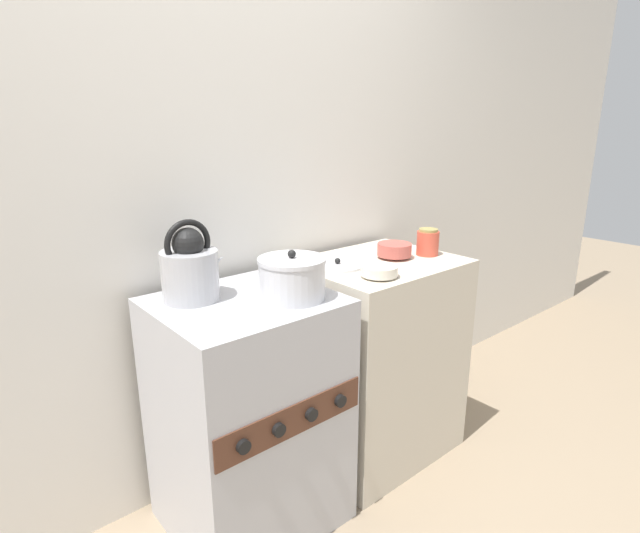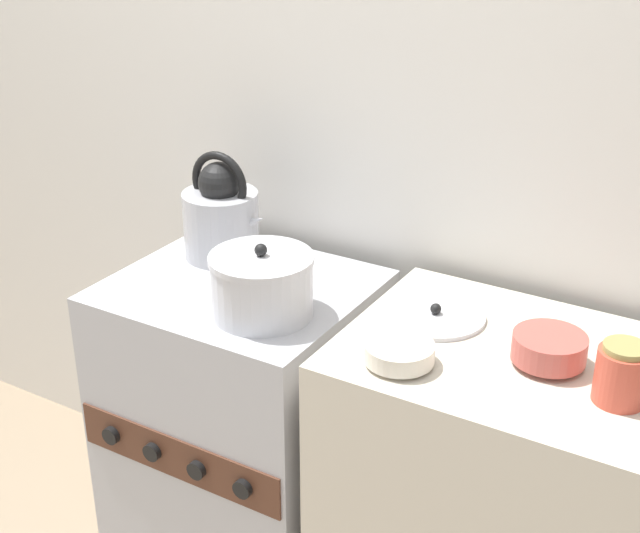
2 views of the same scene
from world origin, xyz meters
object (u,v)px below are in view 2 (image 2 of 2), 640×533
Objects in this scene: kettle at (221,216)px; stove at (245,437)px; loose_pot_lid at (435,315)px; enamel_bowl at (549,348)px; cooking_pot at (262,285)px; small_ceramic_bowl at (399,353)px; storage_jar at (622,374)px.

stove is at bearing -41.67° from kettle.
enamel_bowl is at bearing -13.61° from loose_pot_lid.
kettle is at bearing 141.41° from cooking_pot.
kettle is 1.88× the size of enamel_bowl.
enamel_bowl is at bearing 8.18° from cooking_pot.
small_ceramic_bowl is at bearing -149.51° from enamel_bowl.
storage_jar reaches higher than enamel_bowl.
storage_jar reaches higher than loose_pot_lid.
enamel_bowl is 1.05× the size of small_ceramic_bowl.
loose_pot_lid is (0.48, 0.06, 0.46)m from stove.
enamel_bowl is at bearing -7.91° from kettle.
enamel_bowl is (0.75, -0.01, 0.49)m from stove.
cooking_pot reaches higher than storage_jar.
cooking_pot reaches higher than stove.
cooking_pot is at bearing -35.27° from stove.
cooking_pot is at bearing -177.75° from storage_jar.
storage_jar is 0.44m from loose_pot_lid.
loose_pot_lid is (0.35, 0.15, -0.05)m from cooking_pot.
small_ceramic_bowl is (0.63, -0.27, -0.07)m from kettle.
small_ceramic_bowl is at bearing -9.28° from cooking_pot.
enamel_bowl is 0.29m from small_ceramic_bowl.
kettle reaches higher than storage_jar.
cooking_pot is 0.37m from small_ceramic_bowl.
enamel_bowl reaches higher than loose_pot_lid.
cooking_pot is 0.62m from enamel_bowl.
kettle is at bearing 170.06° from storage_jar.
stove is 4.06× the size of loose_pot_lid.
stove is 0.90m from enamel_bowl.
stove is 6.33× the size of small_ceramic_bowl.
stove is 3.81× the size of cooking_pot.
cooking_pot is at bearing -156.12° from loose_pot_lid.
enamel_bowl reaches higher than stove.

